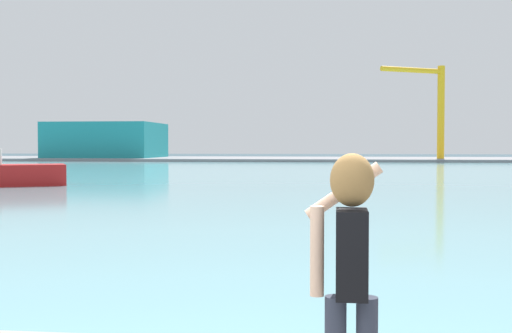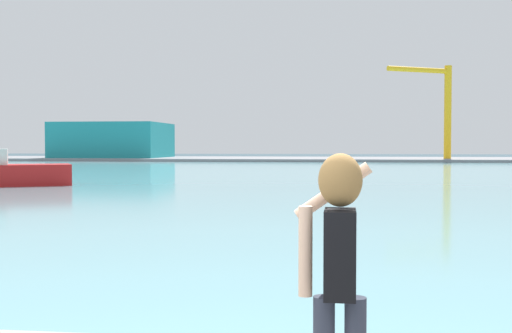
# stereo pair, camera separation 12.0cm
# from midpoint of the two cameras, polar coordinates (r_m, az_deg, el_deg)

# --- Properties ---
(ground_plane) EXTENTS (220.00, 220.00, 0.00)m
(ground_plane) POSITION_cam_midpoint_polar(r_m,az_deg,el_deg) (53.86, 6.20, -0.55)
(ground_plane) COLOR #334751
(harbor_water) EXTENTS (140.00, 100.00, 0.02)m
(harbor_water) POSITION_cam_midpoint_polar(r_m,az_deg,el_deg) (55.86, 6.24, -0.45)
(harbor_water) COLOR #6BA8B2
(harbor_water) RESTS_ON ground_plane
(far_shore_dock) EXTENTS (140.00, 20.00, 0.40)m
(far_shore_dock) POSITION_cam_midpoint_polar(r_m,az_deg,el_deg) (95.83, 6.62, 0.65)
(far_shore_dock) COLOR gray
(far_shore_dock) RESTS_ON ground_plane
(person_photographer) EXTENTS (0.52, 0.55, 1.74)m
(person_photographer) POSITION_cam_midpoint_polar(r_m,az_deg,el_deg) (4.17, 8.16, -8.12)
(person_photographer) COLOR #2D3342
(person_photographer) RESTS_ON quay_promenade
(warehouse_left) EXTENTS (15.92, 13.84, 5.32)m
(warehouse_left) POSITION_cam_midpoint_polar(r_m,az_deg,el_deg) (101.97, -12.52, 2.30)
(warehouse_left) COLOR teal
(warehouse_left) RESTS_ON far_shore_dock
(port_crane) EXTENTS (9.30, 5.51, 12.99)m
(port_crane) POSITION_cam_midpoint_polar(r_m,az_deg,el_deg) (92.97, 16.09, 5.63)
(port_crane) COLOR yellow
(port_crane) RESTS_ON far_shore_dock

